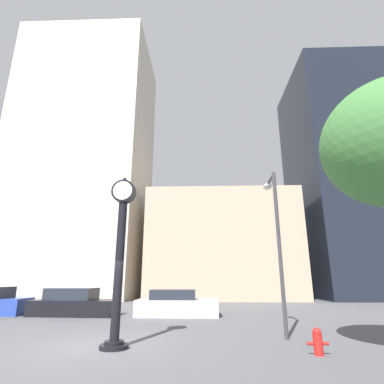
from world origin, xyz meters
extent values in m
plane|color=#515156|center=(0.00, 0.00, 0.00)|extent=(200.00, 200.00, 0.00)
cube|color=beige|center=(-11.07, 24.00, 15.70)|extent=(14.44, 12.00, 31.41)
cube|color=tan|center=(5.22, 24.00, 5.32)|extent=(15.10, 12.00, 10.63)
cube|color=black|center=(21.30, 24.00, 13.29)|extent=(13.55, 12.00, 26.57)
cylinder|color=black|center=(0.56, -0.24, 0.06)|extent=(0.84, 0.84, 0.12)
cylinder|color=black|center=(0.56, -0.24, 0.17)|extent=(0.56, 0.56, 0.10)
cylinder|color=black|center=(0.56, -0.24, 2.30)|extent=(0.28, 0.28, 4.16)
cylinder|color=black|center=(0.56, -0.24, 4.77)|extent=(0.77, 0.35, 0.77)
cylinder|color=white|center=(0.56, -0.42, 4.77)|extent=(0.63, 0.02, 0.63)
cylinder|color=white|center=(0.56, -0.05, 4.77)|extent=(0.63, 0.02, 0.63)
sphere|color=black|center=(0.56, -0.24, 5.21)|extent=(0.12, 0.12, 0.12)
cube|color=black|center=(-3.97, 7.75, 0.42)|extent=(4.77, 2.13, 0.84)
cube|color=#232833|center=(-4.20, 7.77, 1.15)|extent=(2.66, 1.79, 0.63)
cube|color=silver|center=(1.75, 7.75, 0.43)|extent=(4.46, 1.87, 0.86)
cube|color=#232833|center=(1.53, 7.76, 1.13)|extent=(2.46, 1.65, 0.54)
cylinder|color=red|center=(6.26, -0.83, 0.27)|extent=(0.25, 0.25, 0.53)
sphere|color=red|center=(6.26, -0.83, 0.57)|extent=(0.23, 0.23, 0.23)
cylinder|color=red|center=(6.06, -0.83, 0.29)|extent=(0.16, 0.09, 0.09)
cylinder|color=red|center=(6.47, -0.83, 0.29)|extent=(0.16, 0.09, 0.09)
cylinder|color=#38383D|center=(5.99, 1.38, 2.98)|extent=(0.14, 0.14, 5.97)
cylinder|color=#38383D|center=(5.99, 1.98, 5.87)|extent=(0.11, 1.20, 0.11)
ellipsoid|color=silver|center=(5.99, 2.58, 5.77)|extent=(0.36, 0.60, 0.24)
camera|label=1|loc=(3.19, -9.79, 1.97)|focal=28.00mm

